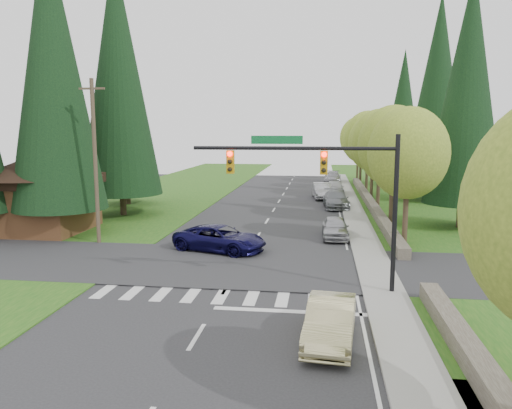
% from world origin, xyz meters
% --- Properties ---
extents(ground, '(120.00, 120.00, 0.00)m').
position_xyz_m(ground, '(0.00, 0.00, 0.00)').
color(ground, '#28282B').
rests_on(ground, ground).
extents(grass_east, '(14.00, 110.00, 0.06)m').
position_xyz_m(grass_east, '(13.00, 20.00, 0.03)').
color(grass_east, '#1C5316').
rests_on(grass_east, ground).
extents(grass_west, '(14.00, 110.00, 0.06)m').
position_xyz_m(grass_west, '(-13.00, 20.00, 0.03)').
color(grass_west, '#1C5316').
rests_on(grass_west, ground).
extents(cross_street, '(120.00, 8.00, 0.10)m').
position_xyz_m(cross_street, '(0.00, 8.00, 0.00)').
color(cross_street, '#28282B').
rests_on(cross_street, ground).
extents(sidewalk_east, '(1.80, 80.00, 0.13)m').
position_xyz_m(sidewalk_east, '(6.90, 22.00, 0.07)').
color(sidewalk_east, gray).
rests_on(sidewalk_east, ground).
extents(curb_east, '(0.20, 80.00, 0.13)m').
position_xyz_m(curb_east, '(6.05, 22.00, 0.07)').
color(curb_east, gray).
rests_on(curb_east, ground).
extents(stone_wall_south, '(0.70, 14.00, 0.70)m').
position_xyz_m(stone_wall_south, '(8.60, -3.00, 0.35)').
color(stone_wall_south, '#4C4438').
rests_on(stone_wall_south, ground).
extents(stone_wall_north, '(0.70, 40.00, 0.70)m').
position_xyz_m(stone_wall_north, '(8.60, 30.00, 0.35)').
color(stone_wall_north, '#4C4438').
rests_on(stone_wall_north, ground).
extents(traffic_signal, '(8.70, 0.37, 6.80)m').
position_xyz_m(traffic_signal, '(4.37, 4.50, 4.98)').
color(traffic_signal, black).
rests_on(traffic_signal, ground).
extents(brown_building, '(8.40, 8.40, 5.40)m').
position_xyz_m(brown_building, '(-15.00, 15.00, 3.14)').
color(brown_building, '#4C2D19').
rests_on(brown_building, ground).
extents(utility_pole, '(1.60, 0.24, 10.00)m').
position_xyz_m(utility_pole, '(-9.50, 12.00, 5.14)').
color(utility_pole, '#473828').
rests_on(utility_pole, ground).
extents(decid_tree_0, '(4.80, 4.80, 8.37)m').
position_xyz_m(decid_tree_0, '(9.20, 14.00, 5.60)').
color(decid_tree_0, '#38281C').
rests_on(decid_tree_0, ground).
extents(decid_tree_1, '(5.20, 5.20, 8.80)m').
position_xyz_m(decid_tree_1, '(9.30, 21.00, 5.80)').
color(decid_tree_1, '#38281C').
rests_on(decid_tree_1, ground).
extents(decid_tree_2, '(5.00, 5.00, 8.82)m').
position_xyz_m(decid_tree_2, '(9.10, 28.00, 5.93)').
color(decid_tree_2, '#38281C').
rests_on(decid_tree_2, ground).
extents(decid_tree_3, '(5.00, 5.00, 8.55)m').
position_xyz_m(decid_tree_3, '(9.20, 35.00, 5.66)').
color(decid_tree_3, '#38281C').
rests_on(decid_tree_3, ground).
extents(decid_tree_4, '(5.40, 5.40, 9.18)m').
position_xyz_m(decid_tree_4, '(9.30, 42.00, 6.06)').
color(decid_tree_4, '#38281C').
rests_on(decid_tree_4, ground).
extents(decid_tree_5, '(4.80, 4.80, 8.30)m').
position_xyz_m(decid_tree_5, '(9.10, 49.00, 5.53)').
color(decid_tree_5, '#38281C').
rests_on(decid_tree_5, ground).
extents(decid_tree_6, '(5.20, 5.20, 8.86)m').
position_xyz_m(decid_tree_6, '(9.20, 56.00, 5.86)').
color(decid_tree_6, '#38281C').
rests_on(decid_tree_6, ground).
extents(conifer_w_a, '(6.12, 6.12, 19.80)m').
position_xyz_m(conifer_w_a, '(-13.00, 14.00, 10.79)').
color(conifer_w_a, '#38281C').
rests_on(conifer_w_a, ground).
extents(conifer_w_b, '(5.44, 5.44, 17.80)m').
position_xyz_m(conifer_w_b, '(-16.00, 18.00, 9.79)').
color(conifer_w_b, '#38281C').
rests_on(conifer_w_b, ground).
extents(conifer_w_c, '(6.46, 6.46, 20.80)m').
position_xyz_m(conifer_w_c, '(-12.00, 22.00, 11.29)').
color(conifer_w_c, '#38281C').
rests_on(conifer_w_c, ground).
extents(conifer_w_e, '(5.78, 5.78, 18.80)m').
position_xyz_m(conifer_w_e, '(-14.00, 28.00, 10.29)').
color(conifer_w_e, '#38281C').
rests_on(conifer_w_e, ground).
extents(conifer_e_a, '(5.44, 5.44, 17.80)m').
position_xyz_m(conifer_e_a, '(14.00, 20.00, 9.79)').
color(conifer_e_a, '#38281C').
rests_on(conifer_e_a, ground).
extents(conifer_e_b, '(6.12, 6.12, 19.80)m').
position_xyz_m(conifer_e_b, '(15.00, 34.00, 10.79)').
color(conifer_e_b, '#38281C').
rests_on(conifer_e_b, ground).
extents(conifer_e_c, '(5.10, 5.10, 16.80)m').
position_xyz_m(conifer_e_c, '(14.00, 48.00, 9.29)').
color(conifer_e_c, '#38281C').
rests_on(conifer_e_c, ground).
extents(sedan_champagne, '(1.91, 4.48, 1.44)m').
position_xyz_m(sedan_champagne, '(4.50, -0.78, 0.72)').
color(sedan_champagne, '#D0C68B').
rests_on(sedan_champagne, ground).
extents(suv_navy, '(5.94, 4.10, 1.51)m').
position_xyz_m(suv_navy, '(-1.64, 11.00, 0.75)').
color(suv_navy, '#0D0B37').
rests_on(suv_navy, ground).
extents(parked_car_a, '(1.72, 4.14, 1.40)m').
position_xyz_m(parked_car_a, '(5.06, 15.43, 0.70)').
color(parked_car_a, '#A9A9AE').
rests_on(parked_car_a, ground).
extents(parked_car_b, '(2.47, 5.39, 1.53)m').
position_xyz_m(parked_car_b, '(5.46, 28.40, 0.76)').
color(parked_car_b, slate).
rests_on(parked_car_b, ground).
extents(parked_car_c, '(2.26, 5.07, 1.62)m').
position_xyz_m(parked_car_c, '(4.20, 34.44, 0.81)').
color(parked_car_c, '#A3A3A7').
rests_on(parked_car_c, ground).
extents(parked_car_d, '(2.08, 4.55, 1.51)m').
position_xyz_m(parked_car_d, '(5.60, 37.96, 0.76)').
color(parked_car_d, silver).
rests_on(parked_car_d, ground).
extents(parked_car_e, '(2.32, 5.26, 1.50)m').
position_xyz_m(parked_car_e, '(5.60, 49.97, 0.75)').
color(parked_car_e, '#98989D').
rests_on(parked_car_e, ground).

